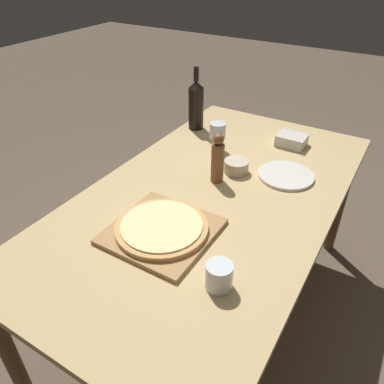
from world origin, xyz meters
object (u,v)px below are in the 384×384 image
pizza (162,227)px  wine_glass (218,131)px  wine_bottle (196,104)px  pepper_mill (218,159)px  small_bowl (236,166)px

pizza → wine_glass: wine_glass is taller
wine_bottle → pepper_mill: 0.56m
pizza → pepper_mill: 0.43m
pizza → wine_glass: (-0.13, 0.67, 0.08)m
small_bowl → pizza: bearing=-94.5°
wine_bottle → wine_glass: wine_bottle is taller
wine_glass → small_bowl: 0.23m
wine_bottle → small_bowl: (0.40, -0.32, -0.11)m
wine_glass → small_bowl: wine_glass is taller
pepper_mill → wine_glass: size_ratio=1.54×
pepper_mill → small_bowl: bearing=70.9°
pepper_mill → small_bowl: pepper_mill is taller
pizza → wine_bottle: bearing=113.0°
pizza → small_bowl: bearing=85.5°
wine_glass → small_bowl: bearing=-38.8°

